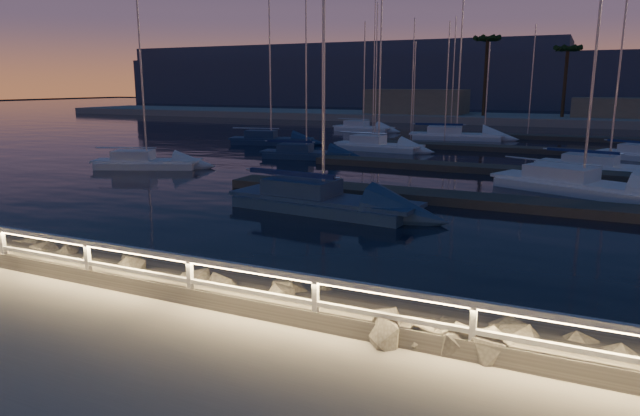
{
  "coord_description": "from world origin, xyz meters",
  "views": [
    {
      "loc": [
        5.51,
        -9.36,
        4.65
      ],
      "look_at": [
        -0.79,
        4.0,
        1.43
      ],
      "focal_mm": 32.0,
      "sensor_mm": 36.0,
      "label": 1
    }
  ],
  "objects_px": {
    "guard_rail": "(267,282)",
    "sailboat_e": "(269,139)",
    "sailboat_i": "(376,145)",
    "sailboat_a": "(144,162)",
    "sailboat_l": "(605,167)",
    "sailboat_m": "(362,127)",
    "sailboat_k": "(454,135)",
    "sailboat_b": "(319,199)",
    "sailboat_f": "(304,153)",
    "sailboat_c": "(578,184)"
  },
  "relations": [
    {
      "from": "sailboat_b",
      "to": "sailboat_e",
      "type": "distance_m",
      "value": 27.4
    },
    {
      "from": "sailboat_e",
      "to": "sailboat_k",
      "type": "relative_size",
      "value": 0.84
    },
    {
      "from": "guard_rail",
      "to": "sailboat_i",
      "type": "relative_size",
      "value": 3.59
    },
    {
      "from": "sailboat_b",
      "to": "sailboat_a",
      "type": "bearing_deg",
      "value": 162.66
    },
    {
      "from": "sailboat_f",
      "to": "sailboat_k",
      "type": "xyz_separation_m",
      "value": [
        6.65,
        18.91,
        0.06
      ]
    },
    {
      "from": "sailboat_c",
      "to": "sailboat_l",
      "type": "bearing_deg",
      "value": 102.51
    },
    {
      "from": "sailboat_l",
      "to": "sailboat_m",
      "type": "xyz_separation_m",
      "value": [
        -24.44,
        22.98,
        0.03
      ]
    },
    {
      "from": "sailboat_k",
      "to": "sailboat_m",
      "type": "xyz_separation_m",
      "value": [
        -11.6,
        5.41,
        -0.02
      ]
    },
    {
      "from": "sailboat_b",
      "to": "sailboat_l",
      "type": "relative_size",
      "value": 1.04
    },
    {
      "from": "sailboat_a",
      "to": "sailboat_i",
      "type": "relative_size",
      "value": 0.93
    },
    {
      "from": "sailboat_b",
      "to": "sailboat_k",
      "type": "bearing_deg",
      "value": 98.26
    },
    {
      "from": "guard_rail",
      "to": "sailboat_k",
      "type": "relative_size",
      "value": 2.94
    },
    {
      "from": "sailboat_i",
      "to": "sailboat_c",
      "type": "bearing_deg",
      "value": -36.18
    },
    {
      "from": "guard_rail",
      "to": "sailboat_l",
      "type": "distance_m",
      "value": 29.31
    },
    {
      "from": "sailboat_m",
      "to": "sailboat_a",
      "type": "bearing_deg",
      "value": -86.11
    },
    {
      "from": "sailboat_i",
      "to": "sailboat_l",
      "type": "bearing_deg",
      "value": -14.18
    },
    {
      "from": "guard_rail",
      "to": "sailboat_i",
      "type": "xyz_separation_m",
      "value": [
        -9.88,
        34.09,
        -0.93
      ]
    },
    {
      "from": "sailboat_b",
      "to": "sailboat_i",
      "type": "bearing_deg",
      "value": 108.95
    },
    {
      "from": "sailboat_c",
      "to": "sailboat_l",
      "type": "xyz_separation_m",
      "value": [
        1.3,
        7.45,
        -0.04
      ]
    },
    {
      "from": "sailboat_c",
      "to": "sailboat_m",
      "type": "bearing_deg",
      "value": 149.66
    },
    {
      "from": "sailboat_l",
      "to": "guard_rail",
      "type": "bearing_deg",
      "value": -89.19
    },
    {
      "from": "sailboat_f",
      "to": "sailboat_l",
      "type": "xyz_separation_m",
      "value": [
        19.5,
        1.34,
        0.01
      ]
    },
    {
      "from": "sailboat_b",
      "to": "sailboat_m",
      "type": "xyz_separation_m",
      "value": [
        -13.3,
        39.5,
        -0.03
      ]
    },
    {
      "from": "guard_rail",
      "to": "sailboat_m",
      "type": "relative_size",
      "value": 3.66
    },
    {
      "from": "sailboat_a",
      "to": "sailboat_i",
      "type": "distance_m",
      "value": 18.57
    },
    {
      "from": "sailboat_a",
      "to": "sailboat_c",
      "type": "xyz_separation_m",
      "value": [
        25.17,
        2.65,
        0.03
      ]
    },
    {
      "from": "sailboat_b",
      "to": "sailboat_e",
      "type": "bearing_deg",
      "value": 130.0
    },
    {
      "from": "sailboat_a",
      "to": "sailboat_l",
      "type": "relative_size",
      "value": 0.84
    },
    {
      "from": "sailboat_k",
      "to": "sailboat_i",
      "type": "bearing_deg",
      "value": -115.74
    },
    {
      "from": "guard_rail",
      "to": "sailboat_k",
      "type": "distance_m",
      "value": 46.55
    },
    {
      "from": "sailboat_a",
      "to": "sailboat_b",
      "type": "height_order",
      "value": "sailboat_b"
    },
    {
      "from": "sailboat_f",
      "to": "sailboat_i",
      "type": "bearing_deg",
      "value": 56.31
    },
    {
      "from": "sailboat_e",
      "to": "sailboat_l",
      "type": "bearing_deg",
      "value": -27.81
    },
    {
      "from": "guard_rail",
      "to": "sailboat_k",
      "type": "xyz_separation_m",
      "value": [
        -6.27,
        46.11,
        -0.92
      ]
    },
    {
      "from": "guard_rail",
      "to": "sailboat_e",
      "type": "height_order",
      "value": "sailboat_e"
    },
    {
      "from": "sailboat_c",
      "to": "sailboat_k",
      "type": "relative_size",
      "value": 0.99
    },
    {
      "from": "guard_rail",
      "to": "sailboat_k",
      "type": "bearing_deg",
      "value": 97.74
    },
    {
      "from": "sailboat_b",
      "to": "sailboat_f",
      "type": "bearing_deg",
      "value": 124.23
    },
    {
      "from": "sailboat_k",
      "to": "sailboat_l",
      "type": "relative_size",
      "value": 1.09
    },
    {
      "from": "sailboat_f",
      "to": "sailboat_k",
      "type": "relative_size",
      "value": 0.75
    },
    {
      "from": "sailboat_k",
      "to": "sailboat_b",
      "type": "bearing_deg",
      "value": -96.15
    },
    {
      "from": "sailboat_k",
      "to": "sailboat_m",
      "type": "relative_size",
      "value": 1.24
    },
    {
      "from": "sailboat_a",
      "to": "sailboat_f",
      "type": "bearing_deg",
      "value": 27.87
    },
    {
      "from": "sailboat_a",
      "to": "sailboat_k",
      "type": "height_order",
      "value": "sailboat_k"
    },
    {
      "from": "sailboat_c",
      "to": "sailboat_m",
      "type": "height_order",
      "value": "sailboat_c"
    },
    {
      "from": "sailboat_i",
      "to": "sailboat_m",
      "type": "distance_m",
      "value": 19.18
    },
    {
      "from": "sailboat_e",
      "to": "sailboat_b",
      "type": "bearing_deg",
      "value": -70.48
    },
    {
      "from": "sailboat_e",
      "to": "sailboat_i",
      "type": "relative_size",
      "value": 1.02
    },
    {
      "from": "guard_rail",
      "to": "sailboat_e",
      "type": "xyz_separation_m",
      "value": [
        -20.13,
        34.58,
        -0.92
      ]
    },
    {
      "from": "guard_rail",
      "to": "sailboat_l",
      "type": "xyz_separation_m",
      "value": [
        6.58,
        28.55,
        -0.96
      ]
    }
  ]
}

